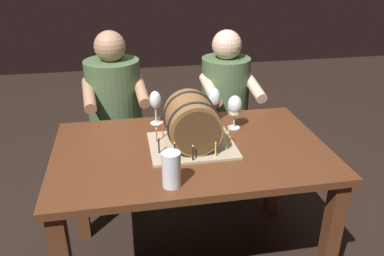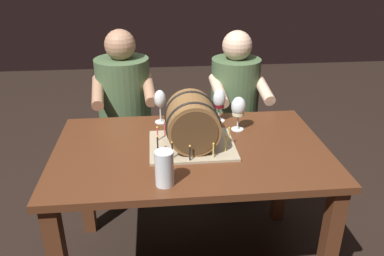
{
  "view_description": "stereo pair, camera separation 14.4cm",
  "coord_description": "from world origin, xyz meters",
  "views": [
    {
      "loc": [
        -0.3,
        -1.66,
        1.64
      ],
      "look_at": [
        0.01,
        0.01,
        0.84
      ],
      "focal_mm": 36.45,
      "sensor_mm": 36.0,
      "label": 1
    },
    {
      "loc": [
        -0.16,
        -1.68,
        1.64
      ],
      "look_at": [
        0.01,
        0.01,
        0.84
      ],
      "focal_mm": 36.45,
      "sensor_mm": 36.0,
      "label": 2
    }
  ],
  "objects": [
    {
      "name": "wine_glass_empty",
      "position": [
        -0.14,
        0.32,
        0.88
      ],
      "size": [
        0.07,
        0.07,
        0.19
      ],
      "color": "white",
      "rests_on": "dining_table"
    },
    {
      "name": "barrel_cake",
      "position": [
        0.01,
        0.01,
        0.87
      ],
      "size": [
        0.42,
        0.35,
        0.26
      ],
      "color": "tan",
      "rests_on": "dining_table"
    },
    {
      "name": "person_seated_left",
      "position": [
        -0.36,
        0.72,
        0.55
      ],
      "size": [
        0.4,
        0.49,
        1.19
      ],
      "color": "#2A3A24",
      "rests_on": "ground"
    },
    {
      "name": "dining_table",
      "position": [
        0.0,
        0.0,
        0.63
      ],
      "size": [
        1.33,
        0.83,
        0.74
      ],
      "color": "#562D19",
      "rests_on": "ground"
    },
    {
      "name": "wine_glass_rose",
      "position": [
        0.06,
        0.34,
        0.86
      ],
      "size": [
        0.07,
        0.07,
        0.18
      ],
      "color": "white",
      "rests_on": "dining_table"
    },
    {
      "name": "wine_glass_red",
      "position": [
        0.19,
        0.31,
        0.87
      ],
      "size": [
        0.07,
        0.07,
        0.19
      ],
      "color": "white",
      "rests_on": "dining_table"
    },
    {
      "name": "person_seated_right",
      "position": [
        0.36,
        0.72,
        0.53
      ],
      "size": [
        0.37,
        0.47,
        1.17
      ],
      "color": "#2A3A24",
      "rests_on": "ground"
    },
    {
      "name": "wine_glass_white",
      "position": [
        0.27,
        0.18,
        0.87
      ],
      "size": [
        0.08,
        0.08,
        0.19
      ],
      "color": "white",
      "rests_on": "dining_table"
    },
    {
      "name": "beer_pint",
      "position": [
        -0.14,
        -0.31,
        0.81
      ],
      "size": [
        0.08,
        0.08,
        0.15
      ],
      "color": "white",
      "rests_on": "dining_table"
    }
  ]
}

